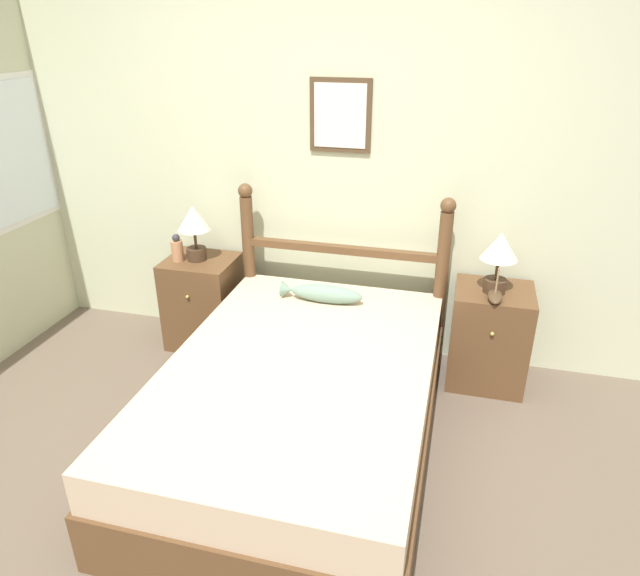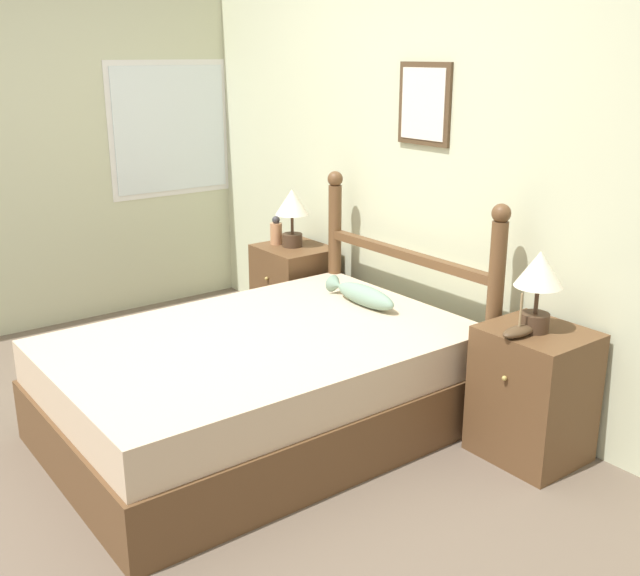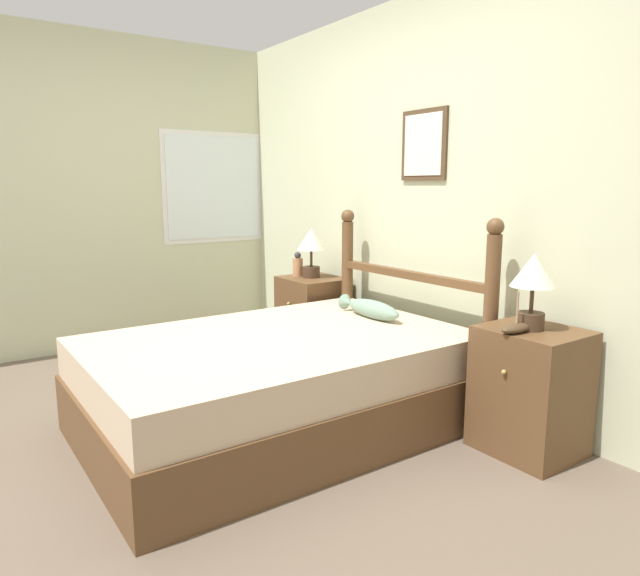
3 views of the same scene
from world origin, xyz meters
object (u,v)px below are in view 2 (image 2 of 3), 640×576
bed (261,384)px  table_lamp_left (292,208)px  model_boat (519,331)px  fish_pillow (362,294)px  table_lamp_right (539,278)px  nightstand_right (533,394)px  bottle (276,232)px  nightstand_left (295,293)px

bed → table_lamp_left: bearing=137.9°
model_boat → fish_pillow: (-1.03, -0.05, -0.08)m
bed → table_lamp_right: (0.97, 0.88, 0.64)m
nightstand_right → bottle: 2.13m
nightstand_left → bottle: (-0.13, -0.05, 0.41)m
nightstand_right → model_boat: bearing=-93.7°
bottle → fish_pillow: bottle is taller
nightstand_left → nightstand_right: (1.96, 0.00, 0.00)m
bed → table_lamp_right: bearing=42.2°
nightstand_right → table_lamp_left: (-1.98, -0.00, 0.58)m
table_lamp_left → bottle: size_ratio=2.00×
fish_pillow → table_lamp_left: bearing=168.7°
table_lamp_left → fish_pillow: (0.93, -0.19, -0.31)m
table_lamp_right → table_lamp_left: bearing=179.4°
bottle → table_lamp_right: bearing=0.8°
bottle → model_boat: bearing=-2.3°
fish_pillow → nightstand_left: bearing=168.4°
table_lamp_left → table_lamp_right: bearing=-0.6°
nightstand_left → table_lamp_left: (-0.02, -0.00, 0.58)m
bottle → nightstand_left: bearing=21.5°
nightstand_left → fish_pillow: size_ratio=1.23×
table_lamp_left → fish_pillow: size_ratio=0.73×
nightstand_left → fish_pillow: 0.97m
bottle → nightstand_right: bearing=1.4°
nightstand_left → table_lamp_left: size_ratio=1.70×
nightstand_right → table_lamp_left: table_lamp_left is taller
model_boat → fish_pillow: model_boat is taller
bed → table_lamp_left: table_lamp_left is taller
nightstand_right → table_lamp_right: table_lamp_right is taller
bed → bottle: bearing=142.6°
bed → fish_pillow: (-0.06, 0.71, 0.32)m
bed → nightstand_right: (0.98, 0.90, 0.06)m
nightstand_right → bottle: bottle is taller
nightstand_right → fish_pillow: 1.09m
nightstand_right → table_lamp_right: 0.58m
table_lamp_left → fish_pillow: table_lamp_left is taller
bed → nightstand_right: bearing=42.7°
nightstand_left → nightstand_right: size_ratio=1.00×
nightstand_left → model_boat: bearing=-4.0°
nightstand_left → table_lamp_right: (1.95, -0.02, 0.58)m
bed → nightstand_left: 1.33m
nightstand_left → table_lamp_right: table_lamp_right is taller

